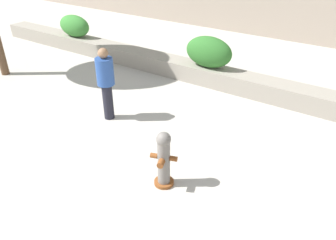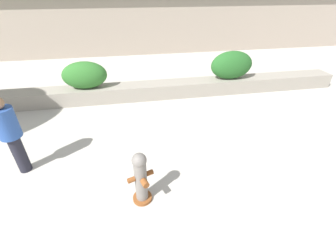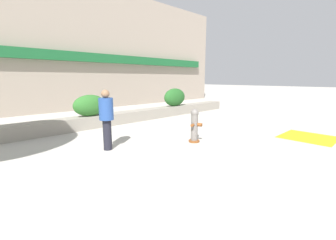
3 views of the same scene
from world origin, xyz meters
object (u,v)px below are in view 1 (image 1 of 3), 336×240
fire_hydrant (164,159)px  pedestrian (106,80)px  hedge_bush_1 (209,52)px  hedge_bush_0 (74,26)px

fire_hydrant → pedestrian: 2.75m
hedge_bush_1 → pedestrian: pedestrian is taller
pedestrian → fire_hydrant: bearing=-26.7°
hedge_bush_1 → fire_hydrant: bearing=-71.5°
hedge_bush_0 → pedestrian: pedestrian is taller
hedge_bush_0 → hedge_bush_1: 5.48m
fire_hydrant → hedge_bush_1: bearing=108.5°
hedge_bush_0 → fire_hydrant: hedge_bush_0 is taller
pedestrian → hedge_bush_0: bearing=145.1°
hedge_bush_0 → pedestrian: 5.51m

